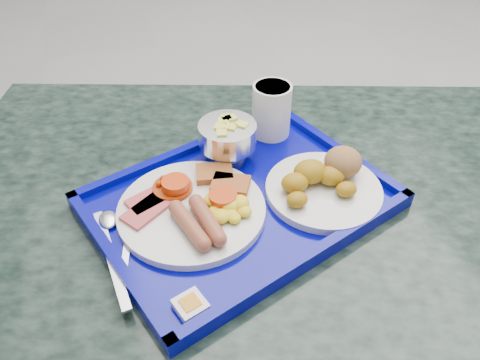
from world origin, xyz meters
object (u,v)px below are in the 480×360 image
object	(u,v)px
table	(258,266)
bread_plate	(325,181)
main_plate	(196,207)
tray	(240,202)
juice_cup	(272,109)
fruit_bowl	(227,135)

from	to	relation	value
table	bread_plate	bearing A→B (deg)	-17.12
table	main_plate	size ratio (longest dim) A/B	5.66
bread_plate	tray	bearing A→B (deg)	172.12
tray	juice_cup	size ratio (longest dim) A/B	5.36
tray	juice_cup	world-z (taller)	juice_cup
table	fruit_bowl	size ratio (longest dim) A/B	12.87
tray	main_plate	xyz separation A→B (m)	(-0.07, -0.01, 0.02)
table	tray	distance (m)	0.19
main_plate	table	bearing A→B (deg)	10.18
main_plate	juice_cup	bearing A→B (deg)	43.07
fruit_bowl	bread_plate	bearing A→B (deg)	-46.41
table	fruit_bowl	world-z (taller)	fruit_bowl
main_plate	tray	bearing A→B (deg)	7.25
tray	main_plate	world-z (taller)	main_plate
tray	main_plate	bearing A→B (deg)	-172.75
table	main_plate	world-z (taller)	main_plate
bread_plate	fruit_bowl	distance (m)	0.19
main_plate	bread_plate	size ratio (longest dim) A/B	1.22
tray	bread_plate	distance (m)	0.14
bread_plate	table	bearing A→B (deg)	162.88
table	tray	xyz separation A→B (m)	(-0.04, -0.01, 0.19)
table	bread_plate	xyz separation A→B (m)	(0.10, -0.03, 0.22)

